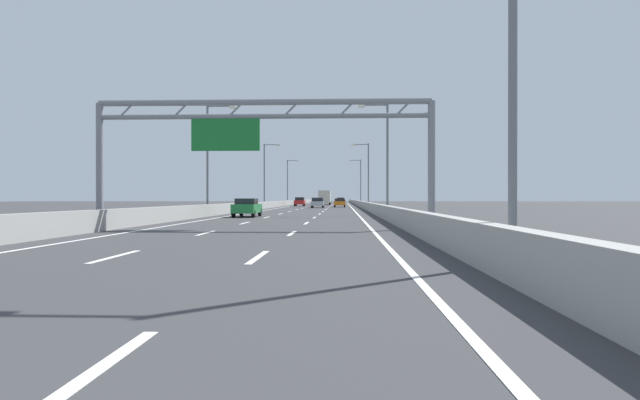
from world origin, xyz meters
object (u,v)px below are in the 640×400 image
object	(u,v)px
streetlamp_left_mid	(210,152)
streetlamp_right_mid	(385,152)
orange_car	(340,203)
sign_gantry	(259,129)
silver_car	(318,203)
streetlamp_right_distant	(360,179)
streetlamp_right_near	(502,23)
streetlamp_right_far	(367,171)
box_truck	(325,197)
streetlamp_left_distant	(289,179)
streetlamp_left_far	(266,171)
red_car	(300,202)
black_car	(342,201)
green_car	(247,207)
blue_car	(341,201)
white_car	(326,201)

from	to	relation	value
streetlamp_left_mid	streetlamp_right_mid	distance (m)	14.93
orange_car	sign_gantry	bearing A→B (deg)	-93.50
streetlamp_right_mid	silver_car	bearing A→B (deg)	101.97
streetlamp_right_mid	streetlamp_right_distant	bearing A→B (deg)	90.00
streetlamp_right_near	streetlamp_right_far	distance (m)	67.64
box_truck	streetlamp_right_distant	bearing A→B (deg)	-19.41
streetlamp_left_distant	streetlamp_right_distant	xyz separation A→B (m)	(14.93, 0.00, 0.00)
streetlamp_right_near	streetlamp_right_far	bearing A→B (deg)	90.00
streetlamp_left_far	sign_gantry	bearing A→B (deg)	-82.29
streetlamp_right_far	orange_car	bearing A→B (deg)	120.43
red_car	silver_car	size ratio (longest dim) A/B	1.02
streetlamp_right_mid	streetlamp_left_far	xyz separation A→B (m)	(-14.93, 33.82, 0.00)
streetlamp_left_far	silver_car	world-z (taller)	streetlamp_left_far
black_car	box_truck	distance (m)	19.90
streetlamp_left_mid	red_car	world-z (taller)	streetlamp_left_mid
sign_gantry	orange_car	distance (m)	60.46
green_car	silver_car	world-z (taller)	silver_car
streetlamp_right_near	silver_car	size ratio (longest dim) A/B	2.28
sign_gantry	streetlamp_right_far	world-z (taller)	streetlamp_right_far
green_car	blue_car	size ratio (longest dim) A/B	0.93
blue_car	silver_car	bearing A→B (deg)	-93.72
red_car	blue_car	world-z (taller)	red_car
streetlamp_right_distant	silver_car	size ratio (longest dim) A/B	2.28
streetlamp_left_mid	green_car	bearing A→B (deg)	-48.41
sign_gantry	green_car	world-z (taller)	sign_gantry
green_car	orange_car	bearing A→B (deg)	81.27
black_car	silver_car	world-z (taller)	silver_car
red_car	white_car	distance (m)	31.75
blue_car	streetlamp_left_mid	bearing A→B (deg)	-97.39
streetlamp_right_near	streetlamp_right_distant	bearing A→B (deg)	90.00
sign_gantry	streetlamp_right_far	size ratio (longest dim) A/B	1.77
sign_gantry	orange_car	world-z (taller)	sign_gantry
streetlamp_left_mid	streetlamp_right_mid	bearing A→B (deg)	0.00
streetlamp_right_far	streetlamp_right_distant	xyz separation A→B (m)	(0.00, 33.82, 0.00)
streetlamp_right_distant	orange_car	distance (m)	27.67
streetlamp_right_far	green_car	bearing A→B (deg)	-105.96
streetlamp_right_near	streetlamp_left_far	size ratio (longest dim) A/B	1.00
white_car	silver_car	distance (m)	47.68
streetlamp_right_near	streetlamp_left_mid	world-z (taller)	same
streetlamp_left_far	streetlamp_right_near	bearing A→B (deg)	-77.55
silver_car	streetlamp_left_distant	bearing A→B (deg)	102.94
streetlamp_left_far	streetlamp_right_far	size ratio (longest dim) A/B	1.00
streetlamp_right_mid	orange_car	size ratio (longest dim) A/B	2.12
streetlamp_right_near	orange_car	size ratio (longest dim) A/B	2.12
streetlamp_right_mid	black_car	xyz separation A→B (m)	(-3.79, 89.79, -4.68)
orange_car	green_car	distance (m)	45.68
streetlamp_left_distant	blue_car	size ratio (longest dim) A/B	2.06
streetlamp_right_mid	red_car	size ratio (longest dim) A/B	2.23
streetlamp_right_far	green_car	size ratio (longest dim) A/B	2.22
orange_car	white_car	world-z (taller)	white_car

